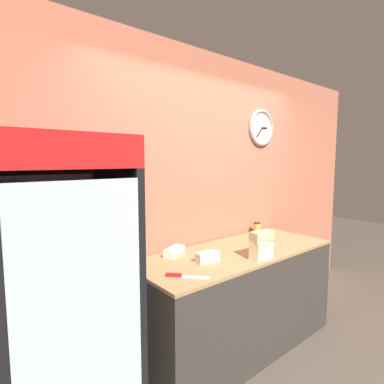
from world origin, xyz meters
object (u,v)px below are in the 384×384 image
beverage_cooler (59,278)px  condiment_jar (257,228)px  sandwich_stack_middle (262,245)px  sandwich_stack_top (262,236)px  sandwich_flat_right (174,252)px  sandwich_stack_bottom (261,254)px  sandwich_flat_left (207,257)px  chefs_knife (181,276)px

beverage_cooler → condiment_jar: 2.13m
sandwich_stack_middle → sandwich_stack_top: 0.08m
sandwich_stack_top → sandwich_flat_right: sandwich_stack_top is taller
sandwich_stack_bottom → sandwich_stack_top: bearing=0.0°
sandwich_stack_bottom → sandwich_flat_left: sandwich_flat_left is taller
condiment_jar → sandwich_flat_right: bearing=-177.8°
sandwich_stack_bottom → sandwich_flat_right: (-0.50, 0.51, -0.00)m
beverage_cooler → sandwich_flat_left: beverage_cooler is taller
sandwich_stack_top → sandwich_flat_left: 0.47m
sandwich_flat_right → chefs_knife: bearing=-120.0°
sandwich_flat_right → condiment_jar: bearing=2.2°
sandwich_flat_right → condiment_jar: condiment_jar is taller
sandwich_flat_left → sandwich_stack_middle: bearing=-29.2°
beverage_cooler → sandwich_stack_top: size_ratio=8.61×
sandwich_stack_bottom → sandwich_flat_right: bearing=134.4°
sandwich_stack_middle → condiment_jar: 0.86m
sandwich_flat_left → chefs_knife: (-0.34, -0.11, -0.03)m
sandwich_stack_middle → condiment_jar: bearing=40.8°
sandwich_stack_bottom → sandwich_flat_left: (-0.39, 0.22, 0.00)m
sandwich_flat_left → condiment_jar: bearing=18.0°
sandwich_stack_middle → chefs_knife: (-0.74, 0.11, -0.11)m
sandwich_stack_middle → chefs_knife: bearing=171.8°
sandwich_stack_middle → sandwich_flat_right: 0.72m
chefs_knife → sandwich_stack_bottom: bearing=-8.2°
sandwich_stack_top → sandwich_flat_left: size_ratio=1.09×
beverage_cooler → sandwich_stack_bottom: 1.51m
sandwich_stack_top → condiment_jar: bearing=40.8°
sandwich_stack_bottom → sandwich_stack_top: (0.00, 0.00, 0.15)m
sandwich_flat_left → sandwich_flat_right: size_ratio=0.84×
sandwich_stack_top → sandwich_flat_right: (-0.50, 0.51, -0.15)m
sandwich_stack_top → chefs_knife: sandwich_stack_top is taller
beverage_cooler → sandwich_flat_right: (0.96, 0.17, -0.07)m
sandwich_stack_middle → sandwich_flat_left: 0.46m
sandwich_flat_left → chefs_knife: 0.36m
sandwich_stack_top → chefs_knife: 0.77m
sandwich_stack_middle → condiment_jar: (0.65, 0.56, -0.05)m
chefs_knife → sandwich_stack_middle: bearing=-8.2°
sandwich_stack_top → sandwich_flat_right: bearing=134.4°
sandwich_flat_left → sandwich_flat_right: bearing=110.4°
sandwich_stack_bottom → chefs_knife: sandwich_stack_bottom is taller
sandwich_stack_middle → sandwich_flat_left: size_ratio=1.07×
condiment_jar → chefs_knife: bearing=-161.9°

